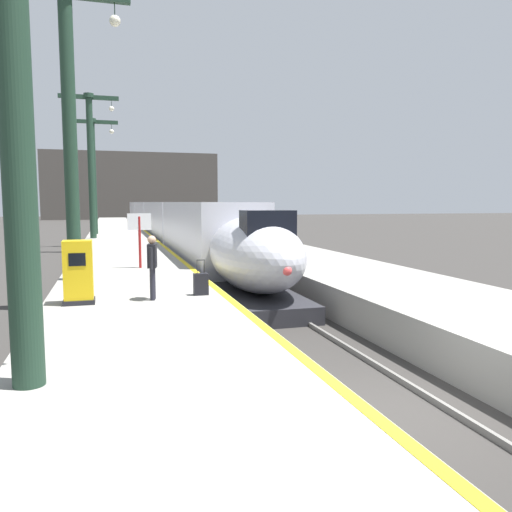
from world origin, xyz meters
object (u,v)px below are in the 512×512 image
station_column_distant (93,165)px  ticket_machine_yellow (78,275)px  station_column_far (91,153)px  highspeed_train_main (160,219)px  station_column_mid (69,107)px  departure_info_board (139,229)px  rolling_suitcase (201,284)px  passenger_near_edge (152,262)px

station_column_distant → ticket_machine_yellow: bearing=-89.3°
station_column_far → highspeed_train_main: bearing=64.9°
station_column_mid → ticket_machine_yellow: station_column_mid is taller
station_column_distant → ticket_machine_yellow: (0.35, -29.14, -4.73)m
station_column_mid → station_column_distant: bearing=90.0°
station_column_far → departure_info_board: 18.26m
station_column_far → ticket_machine_yellow: bearing=-89.2°
rolling_suitcase → departure_info_board: size_ratio=0.46×
passenger_near_edge → ticket_machine_yellow: bearing=-180.0°
highspeed_train_main → station_column_mid: 33.48m
passenger_near_edge → ticket_machine_yellow: (-1.83, -0.00, -0.25)m
station_column_distant → departure_info_board: bearing=-84.3°
station_column_distant → ticket_machine_yellow: 29.53m
passenger_near_edge → rolling_suitcase: bearing=13.2°
station_column_mid → passenger_near_edge: bearing=-62.5°
station_column_mid → ticket_machine_yellow: (0.35, -4.19, -4.84)m
passenger_near_edge → rolling_suitcase: size_ratio=1.72×
passenger_near_edge → station_column_far: bearing=95.1°
station_column_far → rolling_suitcase: (3.51, -23.91, -5.66)m
highspeed_train_main → rolling_suitcase: 36.58m
station_column_distant → passenger_near_edge: (2.18, -29.14, -4.48)m
station_column_mid → departure_info_board: 5.26m
passenger_near_edge → departure_info_board: departure_info_board is taller
passenger_near_edge → departure_info_board: 6.67m
rolling_suitcase → ticket_machine_yellow: ticket_machine_yellow is taller
rolling_suitcase → departure_info_board: 6.58m
ticket_machine_yellow → departure_info_board: (1.89, 6.65, 0.77)m
station_column_mid → rolling_suitcase: station_column_mid is taller
rolling_suitcase → station_column_mid: bearing=132.1°
station_column_far → station_column_distant: size_ratio=1.10×
station_column_mid → station_column_distant: 24.95m
station_column_mid → passenger_near_edge: (2.18, -4.19, -4.59)m
rolling_suitcase → station_column_far: bearing=98.4°
highspeed_train_main → passenger_near_edge: 37.00m
station_column_far → passenger_near_edge: size_ratio=5.92×
rolling_suitcase → highspeed_train_main: bearing=86.3°
station_column_mid → station_column_distant: station_column_mid is taller
station_column_distant → passenger_near_edge: size_ratio=5.38×
station_column_far → passenger_near_edge: (2.18, -24.22, -4.97)m
highspeed_train_main → ticket_machine_yellow: size_ratio=47.16×
station_column_far → station_column_distant: bearing=90.0°
station_column_far → passenger_near_edge: station_column_far is taller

